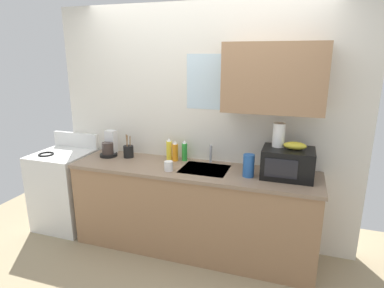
# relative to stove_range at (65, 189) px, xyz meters

# --- Properties ---
(kitchen_wall_assembly) EXTENTS (3.25, 0.42, 2.50)m
(kitchen_wall_assembly) POSITION_rel_stove_range_xyz_m (1.72, 0.31, 0.89)
(kitchen_wall_assembly) COLOR silver
(kitchen_wall_assembly) RESTS_ON ground
(counter_unit) EXTENTS (2.48, 0.63, 0.90)m
(counter_unit) POSITION_rel_stove_range_xyz_m (1.59, -0.00, 0.00)
(counter_unit) COLOR #9E7551
(counter_unit) RESTS_ON ground
(sink_faucet) EXTENTS (0.03, 0.03, 0.19)m
(sink_faucet) POSITION_rel_stove_range_xyz_m (1.71, 0.24, 0.54)
(sink_faucet) COLOR #B2B5BA
(sink_faucet) RESTS_ON counter_unit
(stove_range) EXTENTS (0.60, 0.60, 1.08)m
(stove_range) POSITION_rel_stove_range_xyz_m (0.00, 0.00, 0.00)
(stove_range) COLOR white
(stove_range) RESTS_ON ground
(microwave) EXTENTS (0.46, 0.35, 0.27)m
(microwave) POSITION_rel_stove_range_xyz_m (2.49, 0.04, 0.58)
(microwave) COLOR black
(microwave) RESTS_ON counter_unit
(banana_bunch) EXTENTS (0.20, 0.11, 0.07)m
(banana_bunch) POSITION_rel_stove_range_xyz_m (2.54, 0.05, 0.75)
(banana_bunch) COLOR gold
(banana_bunch) RESTS_ON microwave
(paper_towel_roll) EXTENTS (0.11, 0.11, 0.22)m
(paper_towel_roll) POSITION_rel_stove_range_xyz_m (2.39, 0.10, 0.82)
(paper_towel_roll) COLOR white
(paper_towel_roll) RESTS_ON microwave
(coffee_maker) EXTENTS (0.19, 0.21, 0.28)m
(coffee_maker) POSITION_rel_stove_range_xyz_m (0.58, 0.10, 0.55)
(coffee_maker) COLOR black
(coffee_maker) RESTS_ON counter_unit
(dish_soap_bottle_green) EXTENTS (0.06, 0.06, 0.22)m
(dish_soap_bottle_green) POSITION_rel_stove_range_xyz_m (1.43, 0.21, 0.55)
(dish_soap_bottle_green) COLOR green
(dish_soap_bottle_green) RESTS_ON counter_unit
(dish_soap_bottle_orange) EXTENTS (0.06, 0.06, 0.22)m
(dish_soap_bottle_orange) POSITION_rel_stove_range_xyz_m (1.34, 0.17, 0.54)
(dish_soap_bottle_orange) COLOR orange
(dish_soap_bottle_orange) RESTS_ON counter_unit
(dish_soap_bottle_yellow) EXTENTS (0.06, 0.06, 0.24)m
(dish_soap_bottle_yellow) POSITION_rel_stove_range_xyz_m (1.27, 0.17, 0.56)
(dish_soap_bottle_yellow) COLOR yellow
(dish_soap_bottle_yellow) RESTS_ON counter_unit
(cereal_canister) EXTENTS (0.10, 0.10, 0.21)m
(cereal_canister) POSITION_rel_stove_range_xyz_m (2.15, -0.05, 0.55)
(cereal_canister) COLOR #2659A5
(cereal_canister) RESTS_ON counter_unit
(mug_white) EXTENTS (0.08, 0.08, 0.09)m
(mug_white) POSITION_rel_stove_range_xyz_m (1.39, -0.14, 0.49)
(mug_white) COLOR white
(mug_white) RESTS_ON counter_unit
(utensil_crock) EXTENTS (0.11, 0.11, 0.26)m
(utensil_crock) POSITION_rel_stove_range_xyz_m (0.81, 0.12, 0.51)
(utensil_crock) COLOR black
(utensil_crock) RESTS_ON counter_unit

